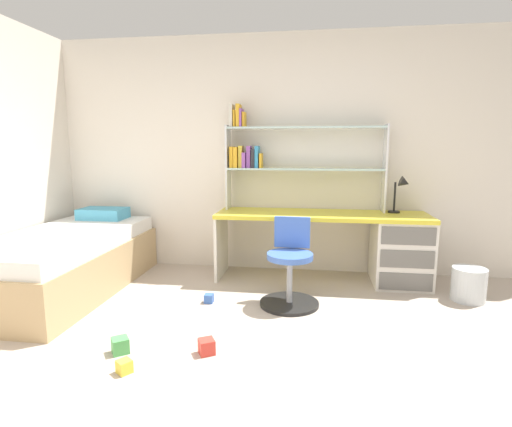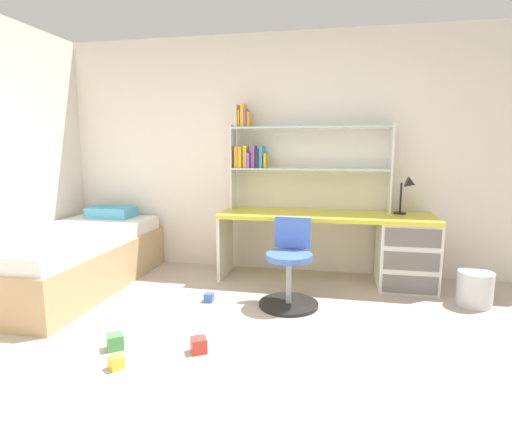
{
  "view_description": "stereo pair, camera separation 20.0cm",
  "coord_description": "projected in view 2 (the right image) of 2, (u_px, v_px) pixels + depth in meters",
  "views": [
    {
      "loc": [
        0.31,
        -2.06,
        1.37
      ],
      "look_at": [
        -0.19,
        1.39,
        0.8
      ],
      "focal_mm": 28.25,
      "sensor_mm": 36.0,
      "label": 1
    },
    {
      "loc": [
        0.51,
        -2.03,
        1.37
      ],
      "look_at": [
        -0.19,
        1.39,
        0.8
      ],
      "focal_mm": 28.25,
      "sensor_mm": 36.0,
      "label": 2
    }
  ],
  "objects": [
    {
      "name": "ground_plane",
      "position": [
        239.0,
        394.0,
        2.28
      ],
      "size": [
        6.12,
        5.79,
        0.02
      ],
      "primitive_type": "cube",
      "color": "#B2A393"
    },
    {
      "name": "room_shell",
      "position": [
        133.0,
        157.0,
        3.52
      ],
      "size": [
        6.12,
        5.79,
        2.58
      ],
      "color": "silver",
      "rests_on": "ground_plane"
    },
    {
      "name": "desk",
      "position": [
        383.0,
        246.0,
        4.02
      ],
      "size": [
        2.15,
        0.61,
        0.71
      ],
      "color": "gold",
      "rests_on": "ground_plane"
    },
    {
      "name": "bookshelf_hutch",
      "position": [
        284.0,
        151.0,
        4.25
      ],
      "size": [
        1.67,
        0.22,
        1.12
      ],
      "color": "silver",
      "rests_on": "desk"
    },
    {
      "name": "desk_lamp",
      "position": [
        408.0,
        189.0,
        3.99
      ],
      "size": [
        0.2,
        0.17,
        0.38
      ],
      "color": "black",
      "rests_on": "desk"
    },
    {
      "name": "swivel_chair",
      "position": [
        290.0,
        272.0,
        3.51
      ],
      "size": [
        0.52,
        0.52,
        0.76
      ],
      "color": "black",
      "rests_on": "ground_plane"
    },
    {
      "name": "bed_platform",
      "position": [
        72.0,
        259.0,
        3.97
      ],
      "size": [
        1.01,
        2.01,
        0.7
      ],
      "color": "tan",
      "rests_on": "ground_plane"
    },
    {
      "name": "waste_bin",
      "position": [
        475.0,
        289.0,
        3.53
      ],
      "size": [
        0.3,
        0.3,
        0.3
      ],
      "primitive_type": "cylinder",
      "color": "silver",
      "rests_on": "ground_plane"
    },
    {
      "name": "toy_block_yellow_0",
      "position": [
        116.0,
        362.0,
        2.52
      ],
      "size": [
        0.11,
        0.11,
        0.08
      ],
      "primitive_type": "cube",
      "rotation": [
        0.0,
        0.0,
        0.94
      ],
      "color": "gold",
      "rests_on": "ground_plane"
    },
    {
      "name": "toy_block_blue_1",
      "position": [
        209.0,
        297.0,
        3.62
      ],
      "size": [
        0.08,
        0.08,
        0.08
      ],
      "primitive_type": "cube",
      "rotation": [
        0.0,
        0.0,
        1.59
      ],
      "color": "#3860B7",
      "rests_on": "ground_plane"
    },
    {
      "name": "toy_block_green_2",
      "position": [
        115.0,
        342.0,
        2.77
      ],
      "size": [
        0.15,
        0.15,
        0.11
      ],
      "primitive_type": "cube",
      "rotation": [
        0.0,
        0.0,
        0.64
      ],
      "color": "#479E51",
      "rests_on": "ground_plane"
    },
    {
      "name": "toy_block_red_3",
      "position": [
        199.0,
        345.0,
        2.73
      ],
      "size": [
        0.14,
        0.14,
        0.1
      ],
      "primitive_type": "cube",
      "rotation": [
        0.0,
        0.0,
        0.51
      ],
      "color": "red",
      "rests_on": "ground_plane"
    }
  ]
}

